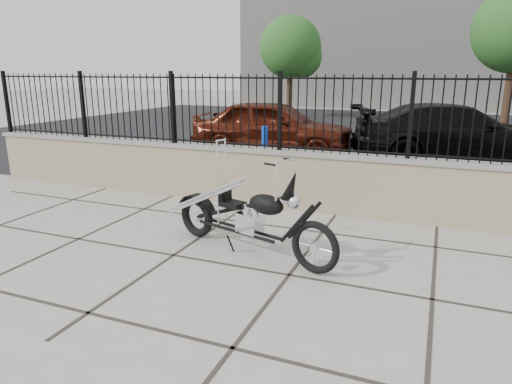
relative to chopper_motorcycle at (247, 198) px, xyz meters
The scene contains 10 objects.
ground_plane 1.09m from the chopper_motorcycle, 32.50° to the right, with size 90.00×90.00×0.00m, color #99968E.
parking_lot 12.09m from the chopper_motorcycle, 86.67° to the left, with size 30.00×30.00×0.00m, color black.
retaining_wall 2.18m from the chopper_motorcycle, 71.14° to the left, with size 14.00×0.36×0.96m, color gray.
iron_fence 2.33m from the chopper_motorcycle, 71.14° to the left, with size 14.00×0.08×1.20m, color black.
background_building 26.27m from the chopper_motorcycle, 88.46° to the left, with size 22.00×6.00×8.00m, color beige.
chopper_motorcycle is the anchor object (origin of this frame).
car_red 6.98m from the chopper_motorcycle, 107.34° to the left, with size 1.75×4.35×1.48m, color #451409.
car_black 7.77m from the chopper_motorcycle, 71.77° to the left, with size 2.01×4.94×1.43m, color black.
bollard_a 4.19m from the chopper_motorcycle, 108.02° to the left, with size 0.13×0.13×1.09m, color #0B1AA8.
tree_left 17.46m from the chopper_motorcycle, 106.28° to the left, with size 2.90×2.90×4.89m.
Camera 1 is at (1.41, -4.48, 2.21)m, focal length 32.00 mm.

